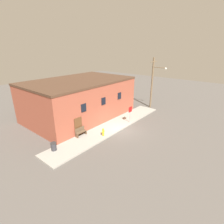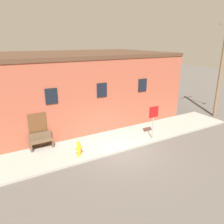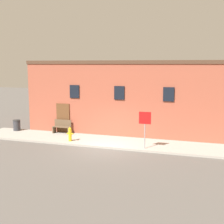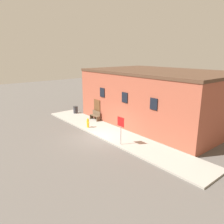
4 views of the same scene
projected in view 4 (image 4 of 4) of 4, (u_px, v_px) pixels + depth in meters
The scene contains 7 objects.
ground_plane at pixel (99, 138), 18.16m from camera, with size 80.00×80.00×0.00m, color #56514C.
sidewalk at pixel (112, 133), 19.03m from camera, with size 18.52×2.87×0.12m.
brick_building at pixel (158, 97), 21.93m from camera, with size 14.07×9.09×5.22m.
fire_hydrant at pixel (88, 123), 20.27m from camera, with size 0.43×0.20×0.89m.
stop_sign at pixel (121, 125), 16.19m from camera, with size 0.70×0.06×2.15m.
bench at pixel (95, 116), 22.61m from camera, with size 1.28×0.44×0.95m.
trash_bin at pixel (76, 110), 25.14m from camera, with size 0.54×0.54×0.80m.
Camera 4 is at (13.83, -9.90, 6.83)m, focal length 35.00 mm.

